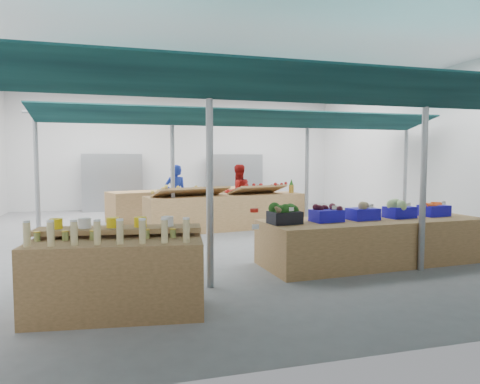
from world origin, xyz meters
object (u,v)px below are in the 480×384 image
Objects in this scene: bottle_shelf at (118,273)px; vendor_right at (238,194)px; crate_stack at (429,239)px; veg_counter at (373,241)px; vendor_left at (176,195)px; fruit_counter at (227,212)px.

bottle_shelf is 1.23× the size of vendor_right.
bottle_shelf is at bearing -163.55° from crate_stack.
bottle_shelf is 3.61× the size of crate_stack.
bottle_shelf is 5.95m from crate_stack.
bottle_shelf reaches higher than crate_stack.
veg_counter is 5.47m from vendor_right.
veg_counter is 2.36× the size of vendor_right.
crate_stack is 0.34× the size of vendor_left.
vendor_left is (-1.20, 1.10, 0.39)m from fruit_counter.
veg_counter is at bearing -168.28° from crate_stack.
vendor_right reaches higher than crate_stack.
bottle_shelf is 7.52m from vendor_right.
vendor_left reaches higher than fruit_counter.
vendor_left reaches higher than veg_counter.
vendor_left is at bearing 84.61° from bottle_shelf.
vendor_left is at bearing 129.70° from crate_stack.
crate_stack is (5.70, 1.68, -0.19)m from bottle_shelf.
bottle_shelf is 0.52× the size of veg_counter.
veg_counter is 2.36× the size of vendor_left.
crate_stack is at bearing 23.55° from bottle_shelf.
vendor_left is (-4.21, 5.07, 0.55)m from crate_stack.
bottle_shelf is 1.23× the size of vendor_left.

